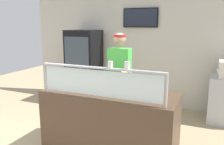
{
  "coord_description": "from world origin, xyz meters",
  "views": [
    {
      "loc": [
        2.27,
        -2.55,
        1.91
      ],
      "look_at": [
        0.97,
        0.44,
        1.23
      ],
      "focal_mm": 37.55,
      "sensor_mm": 36.0,
      "label": 1
    }
  ],
  "objects_px": {
    "pizza_tray": "(107,90)",
    "pizza_server": "(104,89)",
    "parmesan_shaker": "(110,65)",
    "pepper_flake_shaker": "(127,66)",
    "worker_figure": "(120,76)",
    "drink_fridge": "(84,67)"
  },
  "relations": [
    {
      "from": "pizza_tray",
      "to": "pizza_server",
      "type": "height_order",
      "value": "pizza_server"
    },
    {
      "from": "parmesan_shaker",
      "to": "pizza_tray",
      "type": "bearing_deg",
      "value": 120.05
    },
    {
      "from": "pizza_tray",
      "to": "pepper_flake_shaker",
      "type": "bearing_deg",
      "value": -40.03
    },
    {
      "from": "pizza_tray",
      "to": "parmesan_shaker",
      "type": "xyz_separation_m",
      "value": [
        0.21,
        -0.36,
        0.44
      ]
    },
    {
      "from": "pizza_server",
      "to": "pepper_flake_shaker",
      "type": "bearing_deg",
      "value": -44.46
    },
    {
      "from": "pizza_server",
      "to": "worker_figure",
      "type": "relative_size",
      "value": 0.16
    },
    {
      "from": "pizza_tray",
      "to": "pizza_server",
      "type": "bearing_deg",
      "value": -156.49
    },
    {
      "from": "pizza_server",
      "to": "worker_figure",
      "type": "distance_m",
      "value": 0.78
    },
    {
      "from": "pizza_tray",
      "to": "parmesan_shaker",
      "type": "height_order",
      "value": "parmesan_shaker"
    },
    {
      "from": "pizza_tray",
      "to": "drink_fridge",
      "type": "height_order",
      "value": "drink_fridge"
    },
    {
      "from": "pizza_server",
      "to": "parmesan_shaker",
      "type": "height_order",
      "value": "parmesan_shaker"
    },
    {
      "from": "parmesan_shaker",
      "to": "worker_figure",
      "type": "distance_m",
      "value": 1.23
    },
    {
      "from": "pizza_server",
      "to": "pepper_flake_shaker",
      "type": "relative_size",
      "value": 2.94
    },
    {
      "from": "pizza_tray",
      "to": "pizza_server",
      "type": "xyz_separation_m",
      "value": [
        -0.05,
        -0.02,
        0.02
      ]
    },
    {
      "from": "pizza_tray",
      "to": "parmesan_shaker",
      "type": "relative_size",
      "value": 4.67
    },
    {
      "from": "pepper_flake_shaker",
      "to": "drink_fridge",
      "type": "distance_m",
      "value": 3.03
    },
    {
      "from": "pizza_server",
      "to": "drink_fridge",
      "type": "height_order",
      "value": "drink_fridge"
    },
    {
      "from": "pizza_tray",
      "to": "drink_fridge",
      "type": "relative_size",
      "value": 0.23
    },
    {
      "from": "pizza_server",
      "to": "drink_fridge",
      "type": "bearing_deg",
      "value": 118.14
    },
    {
      "from": "pizza_tray",
      "to": "worker_figure",
      "type": "bearing_deg",
      "value": 98.4
    },
    {
      "from": "pizza_tray",
      "to": "drink_fridge",
      "type": "bearing_deg",
      "value": 128.12
    },
    {
      "from": "pizza_server",
      "to": "worker_figure",
      "type": "xyz_separation_m",
      "value": [
        -0.07,
        0.78,
        0.02
      ]
    }
  ]
}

